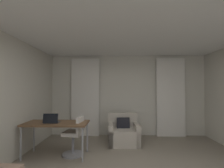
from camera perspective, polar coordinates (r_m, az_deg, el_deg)
The scene contains 8 objects.
wall_window at distance 5.60m, azimuth 5.22°, elevation -3.82°, with size 5.12×0.06×2.60m.
ceiling at distance 2.81m, azimuth 9.29°, elevation 21.78°, with size 5.12×6.12×0.06m, color white.
curtain_left_panel at distance 5.56m, azimuth -9.02°, elevation -4.34°, with size 0.90×0.06×2.50m.
curtain_right_panel at distance 5.73m, azimuth 19.20°, elevation -4.19°, with size 0.90×0.06×2.50m.
armchair at distance 4.86m, azimuth 3.90°, elevation -16.37°, with size 0.86×0.82×0.81m.
desk at distance 4.11m, azimuth -18.27°, elevation -13.05°, with size 1.40×0.67×0.76m.
desk_chair at distance 4.13m, azimuth -12.51°, elevation -17.36°, with size 0.48×0.48×0.88m.
laptop at distance 4.05m, azimuth -19.79°, elevation -11.68°, with size 0.33×0.26×0.22m.
Camera 1 is at (-0.35, -2.56, 1.51)m, focal length 27.04 mm.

